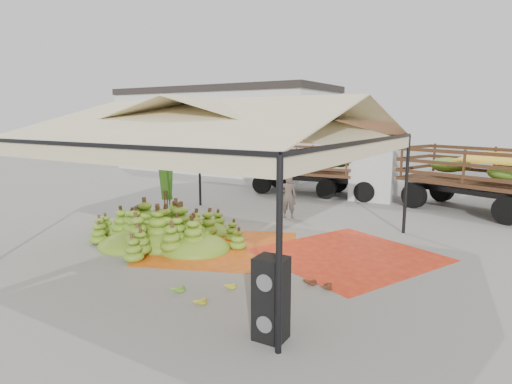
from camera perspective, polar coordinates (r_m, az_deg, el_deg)
The scene contains 16 objects.
ground at distance 12.03m, azimuth -4.61°, elevation -7.08°, with size 90.00×90.00×0.00m, color slate.
canopy_tent at distance 11.51m, azimuth -4.84°, elevation 8.84°, with size 8.10×8.10×4.00m.
building_white at distance 28.72m, azimuth -4.22°, elevation 8.32°, with size 14.30×6.30×5.40m.
tarp_left at distance 11.79m, azimuth -4.58°, elevation -7.40°, with size 3.83×3.65×0.01m, color orange.
tarp_right at distance 11.39m, azimuth 12.18°, elevation -8.23°, with size 3.78×3.97×0.01m, color #E54215.
banana_heap at distance 12.58m, azimuth -12.15°, elevation -4.02°, with size 4.94×4.05×1.06m, color #60851B.
hand_yellow_a at distance 9.13m, azimuth -3.61°, elevation -12.08°, with size 0.41×0.33×0.18m, color gold.
hand_yellow_b at distance 8.48m, azimuth -7.82°, elevation -13.88°, with size 0.45×0.37×0.21m, color gold.
hand_red_a at distance 9.39m, azimuth 7.08°, elevation -11.47°, with size 0.43×0.35×0.19m, color #502912.
hand_red_b at distance 9.14m, azimuth 8.94°, elevation -12.07°, with size 0.46×0.38×0.21m, color #572814.
hand_green at distance 9.11m, azimuth -10.57°, elevation -12.24°, with size 0.45×0.37×0.21m, color #397D1A.
hanging_bunches at distance 11.48m, azimuth -11.06°, elevation 5.29°, with size 4.74×0.24×0.20m.
speaker_stack at distance 6.98m, azimuth 2.02°, elevation -14.03°, with size 0.51×0.45×1.36m.
banana_leaves at distance 15.75m, azimuth -11.36°, elevation -3.15°, with size 0.96×1.36×3.70m, color #2D741E, non-canonical shape.
vendor at distance 15.06m, azimuth 4.32°, elevation -0.59°, with size 0.56×0.37×1.54m, color gray.
truck_left at distance 19.73m, azimuth 9.50°, elevation 3.58°, with size 6.69×2.88×2.23m.
Camera 1 is at (6.85, -9.24, 3.52)m, focal length 30.00 mm.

